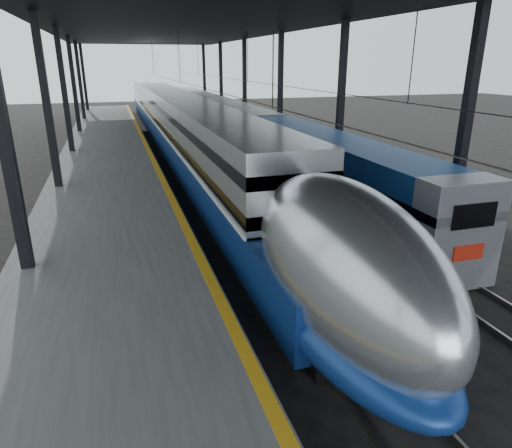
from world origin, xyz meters
name	(u,v)px	position (x,y,z in m)	size (l,w,h in m)	color
ground	(260,355)	(0.00, 0.00, 0.00)	(160.00, 160.00, 0.00)	black
platform	(108,171)	(-3.50, 20.00, 0.50)	(6.00, 80.00, 1.00)	#4C4C4F
yellow_strip	(153,160)	(-0.70, 20.00, 1.00)	(0.30, 80.00, 0.01)	orange
rails	(233,169)	(4.50, 20.00, 0.08)	(6.52, 80.00, 0.16)	slate
canopy	(188,21)	(1.90, 20.00, 9.12)	(18.00, 75.00, 9.47)	black
tgv_train	(178,126)	(2.00, 27.34, 2.09)	(3.12, 65.20, 4.47)	silver
second_train	(236,126)	(7.00, 28.46, 1.80)	(2.58, 56.05, 3.55)	navy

